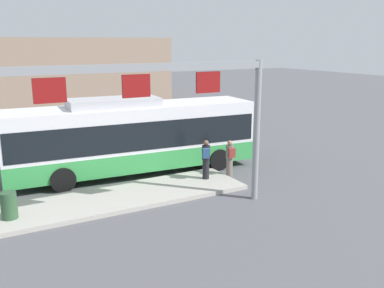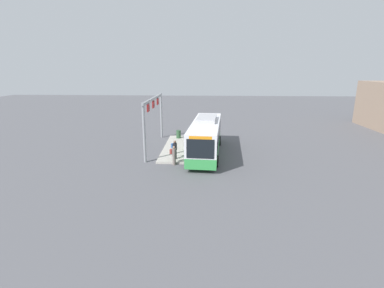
{
  "view_description": "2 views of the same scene",
  "coord_description": "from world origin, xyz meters",
  "px_view_note": "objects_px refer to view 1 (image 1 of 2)",
  "views": [
    {
      "loc": [
        -6.63,
        -17.39,
        5.8
      ],
      "look_at": [
        1.91,
        -1.96,
        1.55
      ],
      "focal_mm": 39.62,
      "sensor_mm": 36.0,
      "label": 1
    },
    {
      "loc": [
        26.2,
        0.07,
        7.96
      ],
      "look_at": [
        2.07,
        -1.2,
        1.51
      ],
      "focal_mm": 26.57,
      "sensor_mm": 36.0,
      "label": 2
    }
  ],
  "objects_px": {
    "person_boarding": "(206,159)",
    "trash_bin": "(9,205)",
    "bus_main": "(133,134)",
    "person_waiting_near": "(230,158)"
  },
  "relations": [
    {
      "from": "person_boarding",
      "to": "trash_bin",
      "type": "relative_size",
      "value": 1.86
    },
    {
      "from": "bus_main",
      "to": "person_waiting_near",
      "type": "bearing_deg",
      "value": -34.07
    },
    {
      "from": "person_boarding",
      "to": "person_waiting_near",
      "type": "height_order",
      "value": "person_boarding"
    },
    {
      "from": "bus_main",
      "to": "trash_bin",
      "type": "distance_m",
      "value": 6.53
    },
    {
      "from": "person_waiting_near",
      "to": "trash_bin",
      "type": "relative_size",
      "value": 1.86
    },
    {
      "from": "bus_main",
      "to": "person_boarding",
      "type": "bearing_deg",
      "value": -47.49
    },
    {
      "from": "person_boarding",
      "to": "bus_main",
      "type": "bearing_deg",
      "value": 68.62
    },
    {
      "from": "bus_main",
      "to": "trash_bin",
      "type": "xyz_separation_m",
      "value": [
        -5.59,
        -3.16,
        -1.2
      ]
    },
    {
      "from": "person_boarding",
      "to": "person_waiting_near",
      "type": "relative_size",
      "value": 1.0
    },
    {
      "from": "person_boarding",
      "to": "trash_bin",
      "type": "xyz_separation_m",
      "value": [
        -7.75,
        -0.43,
        -0.44
      ]
    }
  ]
}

